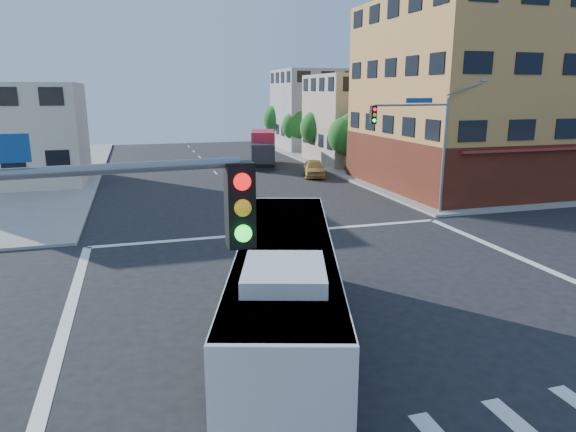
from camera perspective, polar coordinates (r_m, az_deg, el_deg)
name	(u,v)px	position (r m, az deg, el deg)	size (l,w,h in m)	color
ground	(345,300)	(18.96, 6.37, -9.27)	(120.00, 120.00, 0.00)	black
sidewalk_ne	(504,154)	(66.45, 22.90, 6.35)	(50.00, 50.00, 0.15)	gray
corner_building_ne	(493,111)	(43.79, 21.83, 10.82)	(18.10, 15.44, 14.00)	#BB7C43
building_east_near	(371,119)	(55.51, 9.19, 10.60)	(12.06, 10.06, 9.00)	tan
building_east_far	(324,110)	(68.37, 4.06, 11.72)	(12.06, 10.06, 10.00)	#A0A09B
building_west	(3,134)	(47.24, -29.10, 7.93)	(12.06, 10.06, 8.00)	beige
signal_mast_ne	(421,133)	(31.18, 14.60, 8.88)	(7.91, 1.13, 8.07)	slate
street_tree_a	(349,133)	(47.97, 6.74, 9.11)	(3.60, 3.60, 5.53)	#372014
street_tree_b	(319,126)	(55.38, 3.46, 9.96)	(3.80, 3.80, 5.79)	#372014
street_tree_c	(296,124)	(62.97, 0.94, 10.17)	(3.40, 3.40, 5.29)	#372014
street_tree_d	(279,117)	(70.61, -1.03, 10.90)	(4.00, 4.00, 6.03)	#372014
transit_bus	(286,291)	(14.92, -0.22, -8.37)	(6.06, 12.46, 3.62)	black
box_truck	(263,149)	(52.03, -2.78, 7.41)	(3.92, 7.92, 3.43)	#28272D
parked_car	(314,168)	(45.48, 2.91, 5.33)	(1.76, 4.38, 1.49)	gold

